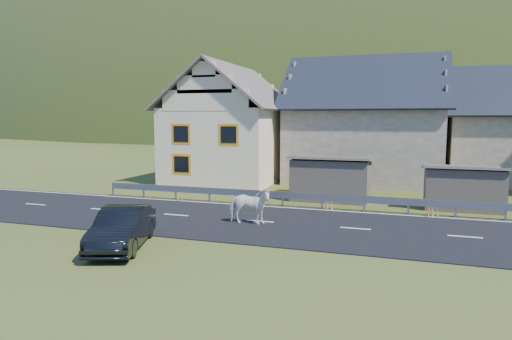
% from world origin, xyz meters
% --- Properties ---
extents(ground, '(160.00, 160.00, 0.00)m').
position_xyz_m(ground, '(0.00, 0.00, 0.00)').
color(ground, '#374113').
rests_on(ground, ground).
extents(road, '(60.00, 7.00, 0.04)m').
position_xyz_m(road, '(0.00, 0.00, 0.02)').
color(road, black).
rests_on(road, ground).
extents(lane_markings, '(60.00, 6.60, 0.01)m').
position_xyz_m(lane_markings, '(0.00, 0.00, 0.04)').
color(lane_markings, silver).
rests_on(lane_markings, road).
extents(guardrail, '(28.10, 0.09, 0.75)m').
position_xyz_m(guardrail, '(-0.00, 3.68, 0.56)').
color(guardrail, '#93969B').
rests_on(guardrail, ground).
extents(shed_left, '(4.30, 3.30, 2.40)m').
position_xyz_m(shed_left, '(-2.00, 6.50, 1.10)').
color(shed_left, brown).
rests_on(shed_left, ground).
extents(shed_right, '(3.80, 2.90, 2.20)m').
position_xyz_m(shed_right, '(4.50, 6.00, 1.00)').
color(shed_right, brown).
rests_on(shed_right, ground).
extents(house_cream, '(7.80, 9.80, 8.30)m').
position_xyz_m(house_cream, '(-10.00, 12.00, 4.36)').
color(house_cream, beige).
rests_on(house_cream, ground).
extents(house_stone_a, '(10.80, 9.80, 8.90)m').
position_xyz_m(house_stone_a, '(-1.00, 15.00, 4.63)').
color(house_stone_a, tan).
rests_on(house_stone_a, ground).
extents(mountain, '(440.00, 280.00, 260.00)m').
position_xyz_m(mountain, '(5.00, 180.00, -20.00)').
color(mountain, '#2B3A16').
rests_on(mountain, ground).
extents(conifer_patch, '(76.00, 50.00, 28.00)m').
position_xyz_m(conifer_patch, '(-55.00, 110.00, 6.00)').
color(conifer_patch, black).
rests_on(conifer_patch, ground).
extents(horse, '(1.03, 1.90, 1.53)m').
position_xyz_m(horse, '(-4.29, -0.59, 0.81)').
color(horse, white).
rests_on(horse, road).
extents(car, '(2.75, 4.43, 1.38)m').
position_xyz_m(car, '(-7.32, -5.07, 0.69)').
color(car, black).
rests_on(car, ground).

